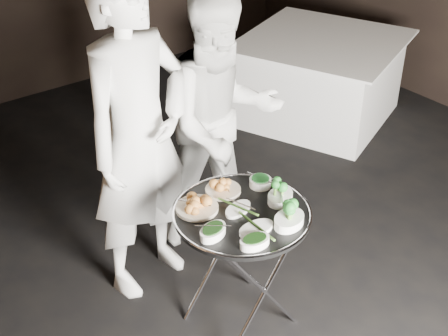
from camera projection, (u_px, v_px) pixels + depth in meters
floor at (267, 304)px, 3.69m from camera, size 6.00×7.00×0.05m
tray_stand at (241, 264)px, 3.33m from camera, size 0.51×0.43×0.75m
serving_tray at (242, 214)px, 3.15m from camera, size 0.71×0.71×0.04m
potato_plate_a at (197, 204)px, 3.14m from camera, size 0.23×0.23×0.08m
potato_plate_b at (223, 187)px, 3.28m from camera, size 0.20×0.20×0.07m
greens_bowl at (260, 181)px, 3.33m from camera, size 0.12×0.12×0.07m
asparagus_plate_a at (238, 208)px, 3.15m from camera, size 0.19×0.14×0.04m
asparagus_plate_b at (256, 227)px, 3.01m from camera, size 0.20×0.11×0.04m
spinach_bowl_a at (213, 231)px, 2.97m from camera, size 0.18×0.15×0.06m
spinach_bowl_b at (255, 241)px, 2.91m from camera, size 0.16×0.12×0.06m
broccoli_bowl_a at (280, 196)px, 3.21m from camera, size 0.20×0.18×0.07m
broccoli_bowl_b at (289, 219)px, 3.04m from camera, size 0.21×0.18×0.08m
serving_utensils at (236, 197)px, 3.17m from camera, size 0.57×0.41×0.01m
waiter_left at (139, 140)px, 3.37m from camera, size 0.78×0.60×1.91m
waiter_right at (222, 122)px, 3.81m from camera, size 0.93×0.80×1.66m
dining_table at (320, 79)px, 5.45m from camera, size 1.28×1.28×0.73m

